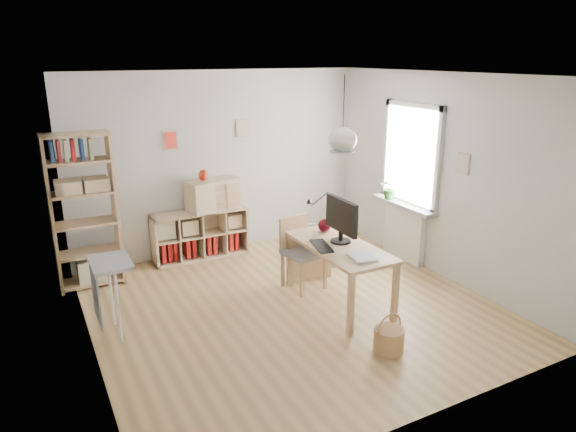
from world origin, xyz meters
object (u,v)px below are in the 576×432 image
tall_bookshelf (83,205)px  drawer_chest (213,194)px  storage_chest (324,251)px  monitor (341,218)px  desk (339,252)px  chair (301,248)px  cube_shelf (198,238)px

tall_bookshelf → drawer_chest: tall_bookshelf is taller
storage_chest → monitor: bearing=-97.8°
desk → monitor: monitor is taller
desk → storage_chest: 1.35m
monitor → drawer_chest: bearing=112.5°
storage_chest → drawer_chest: bearing=155.7°
tall_bookshelf → storage_chest: tall_bookshelf is taller
tall_bookshelf → chair: bearing=-28.8°
tall_bookshelf → chair: (2.41, -1.33, -0.56)m
storage_chest → monitor: 1.45m
chair → drawer_chest: (-0.60, 1.57, 0.41)m
chair → drawer_chest: 1.73m
tall_bookshelf → monitor: bearing=-35.2°
desk → drawer_chest: (-0.77, 2.19, 0.29)m
desk → storage_chest: (0.51, 1.15, -0.48)m
desk → tall_bookshelf: bearing=143.0°
tall_bookshelf → monitor: tall_bookshelf is taller
cube_shelf → drawer_chest: size_ratio=1.79×
storage_chest → desk: bearing=-99.3°
storage_chest → monitor: size_ratio=1.13×
tall_bookshelf → drawer_chest: 1.84m
tall_bookshelf → storage_chest: size_ratio=2.88×
chair → storage_chest: chair is taller
desk → monitor: 0.41m
storage_chest → monitor: monitor is taller
tall_bookshelf → drawer_chest: size_ratio=2.56×
desk → tall_bookshelf: (-2.59, 1.95, 0.43)m
chair → storage_chest: bearing=27.6°
monitor → drawer_chest: size_ratio=0.79×
tall_bookshelf → storage_chest: bearing=-14.5°
chair → cube_shelf: bearing=107.9°
desk → chair: size_ratio=1.62×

